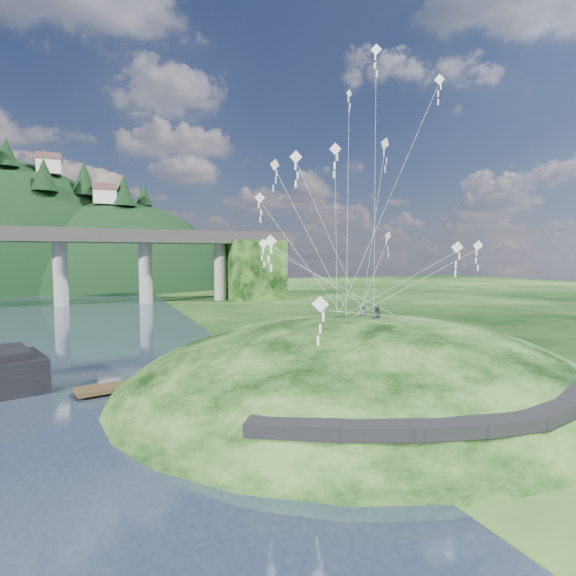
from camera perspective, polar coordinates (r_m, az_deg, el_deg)
name	(u,v)px	position (r m, az deg, el deg)	size (l,w,h in m)	color
ground	(265,410)	(28.50, -2.94, -15.20)	(320.00, 320.00, 0.00)	black
grass_hill	(360,407)	(33.98, 9.14, -14.71)	(36.00, 32.00, 13.00)	black
footpath	(483,411)	(23.80, 23.49, -14.14)	(22.29, 5.84, 0.83)	black
wooden_dock	(164,379)	(34.89, -15.49, -11.09)	(12.08, 4.49, 0.85)	#322514
kite_flyers	(373,306)	(32.81, 10.72, -2.24)	(0.98, 1.93, 1.76)	#282936
kite_swarm	(349,179)	(34.21, 7.70, 13.57)	(17.86, 17.96, 21.26)	white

